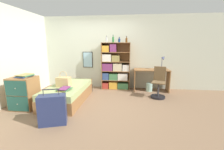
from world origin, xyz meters
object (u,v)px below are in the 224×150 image
object	(u,v)px
bottle_blue	(126,40)
bottle_green	(107,40)
bottle_brown	(113,40)
handbag	(64,82)
bookcase	(114,69)
bed	(68,93)
desk_lamp	(163,60)
desk	(151,76)
suitcase	(53,110)
waste_bin	(149,87)
book_stack_on_bed	(64,89)
magazine_pile_on_dresser	(25,76)
desk_chair	(159,87)
bottle_clear	(119,40)
dresser	(24,93)

from	to	relation	value
bottle_blue	bottle_green	bearing A→B (deg)	179.16
bottle_brown	bottle_blue	xyz separation A→B (m)	(0.46, -0.01, -0.02)
handbag	bottle_brown	world-z (taller)	bottle_brown
bookcase	bottle_brown	world-z (taller)	bottle_brown
bookcase	bottle_brown	bearing A→B (deg)	179.61
bed	desk_lamp	world-z (taller)	desk_lamp
bottle_green	desk	xyz separation A→B (m)	(1.57, -0.09, -1.22)
suitcase	bottle_blue	distance (m)	3.30
suitcase	bookcase	size ratio (longest dim) A/B	0.45
waste_bin	book_stack_on_bed	bearing A→B (deg)	-144.03
book_stack_on_bed	desk_lamp	xyz separation A→B (m)	(2.74, 1.73, 0.60)
bottle_brown	desk_lamp	xyz separation A→B (m)	(1.70, -0.09, -0.67)
book_stack_on_bed	bottle_brown	bearing A→B (deg)	60.44
magazine_pile_on_dresser	desk	distance (m)	3.81
book_stack_on_bed	desk_chair	distance (m)	2.73
bed	desk	size ratio (longest dim) A/B	1.58
desk_lamp	bookcase	bearing A→B (deg)	176.81
handbag	bottle_clear	world-z (taller)	bottle_clear
desk_lamp	book_stack_on_bed	bearing A→B (deg)	-147.65
bottle_blue	book_stack_on_bed	bearing A→B (deg)	-129.50
bed	bottle_blue	bearing A→B (deg)	39.88
book_stack_on_bed	desk_lamp	distance (m)	3.30
suitcase	desk_lamp	world-z (taller)	desk_lamp
bottle_green	desk_chair	world-z (taller)	bottle_green
desk	bed	bearing A→B (deg)	-153.16
bottle_green	bottle_clear	size ratio (longest dim) A/B	1.21
bottle_blue	magazine_pile_on_dresser	bearing A→B (deg)	-141.79
magazine_pile_on_dresser	desk_lamp	size ratio (longest dim) A/B	0.82
magazine_pile_on_dresser	bottle_blue	distance (m)	3.24
bottle_blue	desk_chair	size ratio (longest dim) A/B	0.23
bed	handbag	xyz separation A→B (m)	(-0.06, -0.13, 0.37)
book_stack_on_bed	bottle_green	distance (m)	2.36
book_stack_on_bed	desk	bearing A→B (deg)	36.11
dresser	bottle_clear	world-z (taller)	bottle_clear
bed	bottle_green	world-z (taller)	bottle_green
desk_lamp	waste_bin	bearing A→B (deg)	-172.77
magazine_pile_on_dresser	bottle_blue	xyz separation A→B (m)	(2.44, 1.92, 0.91)
desk_lamp	waste_bin	distance (m)	1.04
desk	desk_chair	bearing A→B (deg)	-78.57
bottle_green	bottle_clear	xyz separation A→B (m)	(0.44, 0.02, -0.02)
magazine_pile_on_dresser	waste_bin	size ratio (longest dim) A/B	1.41
dresser	bottle_blue	world-z (taller)	bottle_blue
bottle_brown	bottle_blue	distance (m)	0.46
magazine_pile_on_dresser	dresser	bearing A→B (deg)	-140.30
bottle_clear	desk_chair	xyz separation A→B (m)	(1.26, -0.78, -1.42)
book_stack_on_bed	bookcase	world-z (taller)	bookcase
bottle_clear	desk	bearing A→B (deg)	-5.76
bookcase	bottle_blue	distance (m)	1.09
bottle_clear	desk_lamp	bearing A→B (deg)	-4.36
suitcase	bottle_clear	distance (m)	3.23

